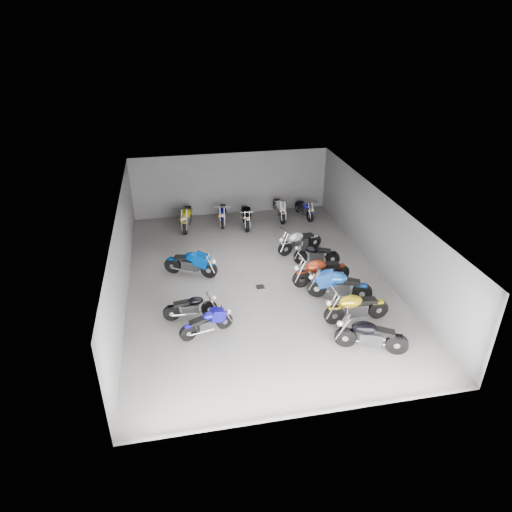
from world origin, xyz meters
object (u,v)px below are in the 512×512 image
object	(u,v)px
motorcycle_left_e	(191,263)
motorcycle_right_b	(356,307)
motorcycle_back_d	(246,215)
motorcycle_back_f	(304,209)
drain_grate	(260,287)
motorcycle_right_f	(299,241)
motorcycle_right_a	(371,336)
motorcycle_right_e	(316,254)
motorcycle_left_b	(207,323)
motorcycle_back_e	(279,208)
motorcycle_back_b	(187,217)
motorcycle_back_c	(223,213)
motorcycle_right_d	(321,271)
motorcycle_left_c	(191,307)
motorcycle_right_c	(339,285)

from	to	relation	value
motorcycle_left_e	motorcycle_right_b	bearing A→B (deg)	76.77
motorcycle_back_d	motorcycle_back_f	distance (m)	3.18
drain_grate	motorcycle_right_f	distance (m)	3.43
motorcycle_left_e	motorcycle_right_a	xyz separation A→B (m)	(5.15, -5.69, 0.01)
motorcycle_right_a	motorcycle_right_f	size ratio (longest dim) A/B	1.01
motorcycle_right_e	motorcycle_back_d	xyz separation A→B (m)	(-2.21, 4.45, 0.08)
motorcycle_left_b	motorcycle_back_d	distance (m)	8.72
motorcycle_right_b	motorcycle_back_f	xyz separation A→B (m)	(0.83, 8.96, -0.09)
motorcycle_right_e	motorcycle_back_e	bearing A→B (deg)	18.24
motorcycle_back_f	drain_grate	bearing A→B (deg)	49.86
motorcycle_back_b	motorcycle_back_c	distance (m)	1.80
motorcycle_right_b	motorcycle_back_b	xyz separation A→B (m)	(-5.18, 8.84, 0.02)
motorcycle_right_d	motorcycle_back_e	size ratio (longest dim) A/B	1.05
motorcycle_left_e	drain_grate	bearing A→B (deg)	85.75
motorcycle_right_d	motorcycle_right_e	size ratio (longest dim) A/B	1.23
motorcycle_left_b	motorcycle_back_f	size ratio (longest dim) A/B	0.94
motorcycle_left_b	motorcycle_back_d	size ratio (longest dim) A/B	0.80
motorcycle_right_e	motorcycle_left_e	bearing A→B (deg)	103.20
motorcycle_left_e	motorcycle_left_c	bearing A→B (deg)	20.85
motorcycle_right_a	motorcycle_right_d	xyz separation A→B (m)	(-0.29, 4.06, 0.02)
motorcycle_right_a	motorcycle_back_b	world-z (taller)	motorcycle_back_b
motorcycle_right_f	motorcycle_back_d	bearing A→B (deg)	12.61
motorcycle_left_c	motorcycle_back_b	distance (m)	7.60
motorcycle_right_e	motorcycle_back_b	world-z (taller)	motorcycle_back_b
motorcycle_right_a	motorcycle_right_d	distance (m)	4.07
motorcycle_left_b	motorcycle_right_c	size ratio (longest dim) A/B	0.80
motorcycle_back_c	motorcycle_back_f	xyz separation A→B (m)	(4.22, -0.07, -0.05)
motorcycle_right_a	motorcycle_back_e	bearing A→B (deg)	25.60
motorcycle_right_f	motorcycle_back_c	world-z (taller)	motorcycle_right_f
motorcycle_left_c	motorcycle_back_e	distance (m)	9.30
motorcycle_right_b	motorcycle_right_f	bearing A→B (deg)	4.37
motorcycle_left_c	motorcycle_right_c	world-z (taller)	motorcycle_right_c
motorcycle_left_c	motorcycle_right_e	distance (m)	6.09
drain_grate	motorcycle_left_c	size ratio (longest dim) A/B	0.17
motorcycle_right_a	motorcycle_back_e	distance (m)	10.61
motorcycle_back_d	motorcycle_back_f	xyz separation A→B (m)	(3.15, 0.43, -0.08)
motorcycle_right_d	motorcycle_back_b	distance (m)	7.90
motorcycle_left_b	motorcycle_right_b	distance (m)	5.05
motorcycle_back_b	motorcycle_back_d	world-z (taller)	motorcycle_back_b
motorcycle_right_f	motorcycle_back_d	xyz separation A→B (m)	(-1.83, 3.26, 0.02)
motorcycle_left_c	motorcycle_right_c	distance (m)	5.40
motorcycle_left_c	motorcycle_right_e	world-z (taller)	motorcycle_right_e
motorcycle_right_b	motorcycle_back_c	xyz separation A→B (m)	(-3.39, 9.03, -0.04)
motorcycle_left_b	motorcycle_back_e	size ratio (longest dim) A/B	0.81
motorcycle_right_e	motorcycle_back_f	world-z (taller)	motorcycle_right_e
motorcycle_back_e	motorcycle_left_e	bearing A→B (deg)	46.28
motorcycle_back_d	motorcycle_right_a	bearing A→B (deg)	106.02
motorcycle_right_d	motorcycle_right_a	bearing A→B (deg)	178.69
motorcycle_right_d	motorcycle_right_b	bearing A→B (deg)	-175.93
motorcycle_left_c	motorcycle_back_f	distance (m)	9.97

